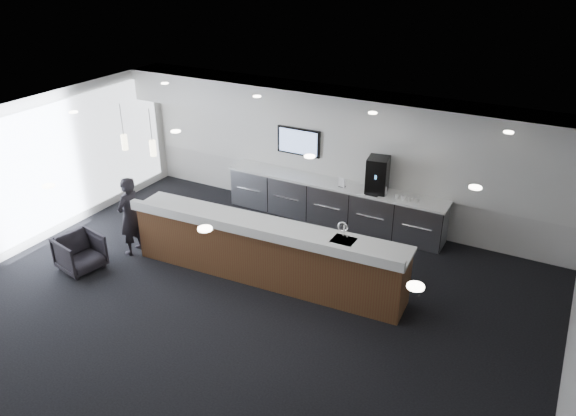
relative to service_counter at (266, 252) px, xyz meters
The scene contains 22 objects.
ground 1.09m from the service_counter, 82.63° to the right, with size 10.00×10.00×0.00m, color black.
ceiling 2.60m from the service_counter, 82.63° to the right, with size 10.00×8.00×0.02m, color black.
back_wall 3.22m from the service_counter, 87.78° to the left, with size 10.00×0.02×3.00m, color silver.
left_wall 5.05m from the service_counter, 169.31° to the right, with size 0.02×8.00×3.00m, color silver.
soffit_bulkhead 3.35m from the service_counter, 87.40° to the left, with size 10.00×0.90×0.70m, color silver.
alcove_panel 3.22m from the service_counter, 87.76° to the left, with size 9.80×0.06×1.40m, color silver.
window_blinds_wall 5.01m from the service_counter, 169.22° to the right, with size 0.04×7.36×2.55m, color #ACC0CE.
back_credenza 2.72m from the service_counter, 87.49° to the left, with size 5.06×0.66×0.95m.
wall_tv 3.29m from the service_counter, 106.44° to the left, with size 1.05×0.08×0.62m.
pendant_left 2.83m from the service_counter, behind, with size 0.12×0.12×0.30m, color beige.
pendant_right 3.42m from the service_counter, behind, with size 0.12×0.12×0.30m, color beige.
ceiling_can_lights 2.57m from the service_counter, 82.63° to the right, with size 7.00×5.00×0.02m, color white, non-canonical shape.
service_counter is the anchor object (origin of this frame).
coffee_machine 3.04m from the service_counter, 68.02° to the left, with size 0.50×0.59×0.75m.
info_sign_left 2.65m from the service_counter, 81.81° to the left, with size 0.16×0.02×0.22m, color white.
info_sign_right 2.93m from the service_counter, 63.48° to the left, with size 0.16×0.02×0.21m, color white.
armchair 3.58m from the service_counter, 156.95° to the right, with size 0.75×0.77×0.70m, color black.
lounge_guest 2.91m from the service_counter, behind, with size 0.59×0.39×1.62m, color black.
cup_0 3.30m from the service_counter, 51.94° to the left, with size 0.10×0.10×0.09m, color white.
cup_1 3.22m from the service_counter, 53.92° to the left, with size 0.10×0.10×0.09m, color white.
cup_2 3.14m from the service_counter, 56.01° to the left, with size 0.10×0.10×0.09m, color white.
cup_3 3.06m from the service_counter, 58.20° to the left, with size 0.10×0.10×0.09m, color white.
Camera 1 is at (4.50, -6.72, 5.76)m, focal length 35.00 mm.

